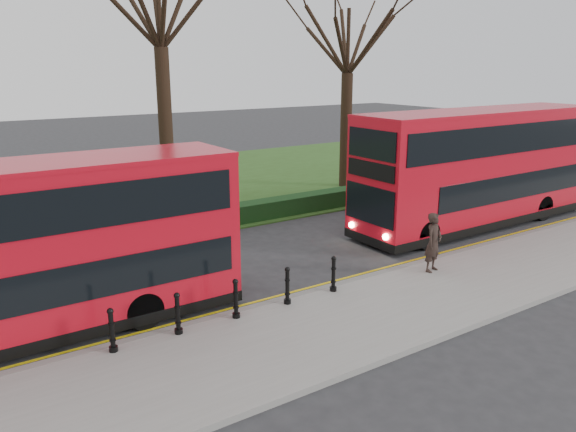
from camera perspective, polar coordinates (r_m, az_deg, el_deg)
ground at (r=16.18m, az=-4.86°, el=-8.26°), size 120.00×120.00×0.00m
pavement at (r=13.84m, az=1.31°, el=-12.12°), size 60.00×4.00×0.15m
kerb at (r=15.35m, az=-3.03°, el=-9.26°), size 60.00×0.25×0.16m
grass_verge at (r=29.63m, az=-19.11°, el=1.88°), size 60.00×18.00×0.06m
hedge at (r=21.92m, az=-13.56°, el=-1.20°), size 60.00×0.90×0.80m
yellow_line_outer at (r=15.62m, az=-3.60°, el=-9.11°), size 60.00×0.10×0.01m
yellow_line_inner at (r=15.78m, az=-3.97°, el=-8.86°), size 60.00×0.10×0.01m
tree_right at (r=29.96m, az=6.16°, el=17.91°), size 6.95×6.95×10.86m
bollard_row at (r=14.46m, az=-5.32°, el=-8.43°), size 6.45×0.15×1.00m
bus_lead at (r=14.51m, az=-26.01°, el=-3.59°), size 10.66×2.45×4.24m
bus_rear at (r=24.04m, az=18.87°, el=4.63°), size 11.77×2.70×4.68m
pedestrian at (r=17.97m, az=14.56°, el=-2.61°), size 0.77×0.61×1.87m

